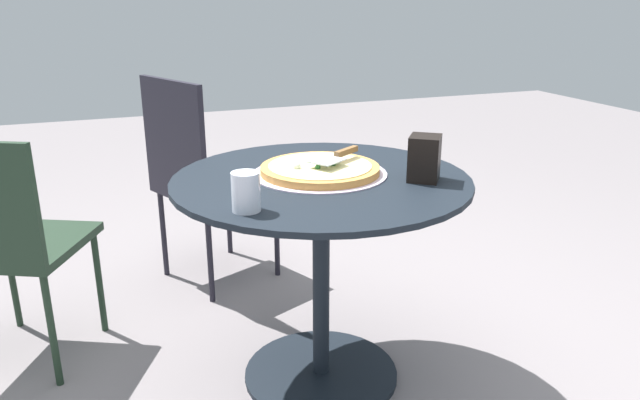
# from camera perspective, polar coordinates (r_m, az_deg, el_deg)

# --- Properties ---
(ground_plane) EXTENTS (10.00, 10.00, 0.00)m
(ground_plane) POSITION_cam_1_polar(r_m,az_deg,el_deg) (2.17, 0.10, -16.00)
(ground_plane) COLOR gray
(patio_table) EXTENTS (0.91, 0.91, 0.71)m
(patio_table) POSITION_cam_1_polar(r_m,az_deg,el_deg) (1.93, 0.10, -3.35)
(patio_table) COLOR black
(patio_table) RESTS_ON ground
(pizza_on_tray) EXTENTS (0.42, 0.42, 0.05)m
(pizza_on_tray) POSITION_cam_1_polar(r_m,az_deg,el_deg) (1.89, 0.00, 2.84)
(pizza_on_tray) COLOR silver
(pizza_on_tray) RESTS_ON patio_table
(pizza_server) EXTENTS (0.15, 0.20, 0.02)m
(pizza_server) POSITION_cam_1_polar(r_m,az_deg,el_deg) (1.91, 1.62, 4.16)
(pizza_server) COLOR silver
(pizza_server) RESTS_ON pizza_on_tray
(drinking_cup) EXTENTS (0.07, 0.07, 0.10)m
(drinking_cup) POSITION_cam_1_polar(r_m,az_deg,el_deg) (1.57, -6.93, 0.77)
(drinking_cup) COLOR silver
(drinking_cup) RESTS_ON patio_table
(napkin_dispenser) EXTENTS (0.13, 0.13, 0.14)m
(napkin_dispenser) POSITION_cam_1_polar(r_m,az_deg,el_deg) (1.84, 9.71, 3.87)
(napkin_dispenser) COLOR black
(napkin_dispenser) RESTS_ON patio_table
(patio_chair_near) EXTENTS (0.56, 0.56, 0.91)m
(patio_chair_near) POSITION_cam_1_polar(r_m,az_deg,el_deg) (2.66, -11.17, 2.65)
(patio_chair_near) COLOR black
(patio_chair_near) RESTS_ON ground
(patio_chair_far) EXTENTS (0.55, 0.55, 0.83)m
(patio_chair_far) POSITION_cam_1_polar(r_m,az_deg,el_deg) (2.25, -27.36, -3.02)
(patio_chair_far) COLOR #1E3122
(patio_chair_far) RESTS_ON ground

